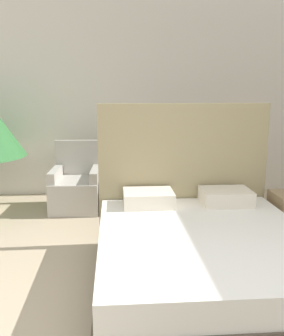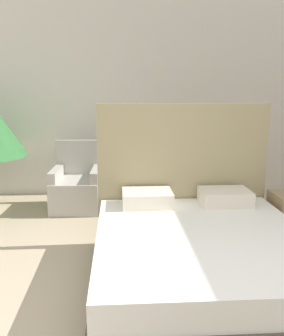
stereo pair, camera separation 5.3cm
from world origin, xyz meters
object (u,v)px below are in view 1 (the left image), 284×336
(bed, at_px, (202,251))
(side_table, at_px, (111,194))
(armchair_near_window_right, at_px, (146,188))
(armchair_near_window_left, at_px, (76,189))

(bed, bearing_deg, side_table, 109.83)
(bed, bearing_deg, armchair_near_window_right, 97.19)
(armchair_near_window_left, height_order, armchair_near_window_right, same)
(armchair_near_window_right, xyz_separation_m, side_table, (-0.47, -0.07, -0.05))
(armchair_near_window_left, bearing_deg, armchair_near_window_right, 2.38)
(side_table, bearing_deg, armchair_near_window_left, 170.91)
(armchair_near_window_left, bearing_deg, bed, -58.00)
(bed, distance_m, armchair_near_window_right, 2.14)
(armchair_near_window_right, relative_size, side_table, 2.09)
(bed, height_order, armchair_near_window_right, bed)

